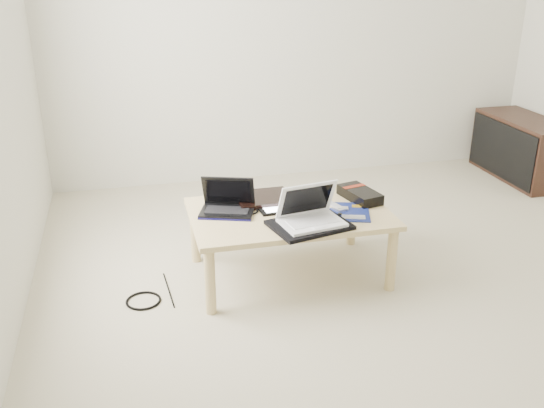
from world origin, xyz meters
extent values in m
plane|color=beige|center=(0.00, 0.00, 0.00)|extent=(4.00, 4.00, 0.00)
cube|color=beige|center=(0.00, 2.05, 1.30)|extent=(4.00, 0.10, 2.60)
cube|color=tan|center=(-0.55, 0.29, 0.39)|extent=(1.10, 0.70, 0.03)
cylinder|color=tan|center=(-1.05, -0.01, 0.18)|extent=(0.06, 0.06, 0.37)
cylinder|color=tan|center=(-0.05, -0.01, 0.18)|extent=(0.06, 0.06, 0.37)
cylinder|color=tan|center=(-1.05, 0.59, 0.18)|extent=(0.06, 0.06, 0.37)
cylinder|color=tan|center=(-0.05, 0.59, 0.18)|extent=(0.06, 0.06, 0.37)
cube|color=#361F16|center=(1.78, 1.45, 0.25)|extent=(0.40, 0.90, 0.50)
cube|color=black|center=(1.58, 1.45, 0.25)|extent=(0.02, 0.86, 0.44)
cube|color=black|center=(-0.66, 0.47, 0.42)|extent=(0.32, 0.26, 0.03)
cube|color=black|center=(-0.89, 0.35, 0.41)|extent=(0.34, 0.28, 0.02)
cube|color=black|center=(-0.90, 0.34, 0.42)|extent=(0.26, 0.18, 0.00)
cube|color=black|center=(-0.92, 0.27, 0.42)|extent=(0.07, 0.05, 0.00)
cube|color=black|center=(-0.87, 0.41, 0.51)|extent=(0.30, 0.17, 0.19)
cube|color=black|center=(-0.88, 0.40, 0.51)|extent=(0.25, 0.14, 0.15)
cube|color=#0E0C45|center=(-0.93, 0.25, 0.40)|extent=(0.28, 0.11, 0.01)
cube|color=black|center=(-0.60, 0.34, 0.41)|extent=(0.25, 0.19, 0.01)
cube|color=white|center=(-0.60, 0.34, 0.41)|extent=(0.20, 0.15, 0.00)
cube|color=silver|center=(-0.30, 0.30, 0.41)|extent=(0.11, 0.23, 0.02)
cube|color=#A4A4AA|center=(-0.30, 0.30, 0.42)|extent=(0.09, 0.19, 0.00)
cube|color=black|center=(-0.51, 0.06, 0.41)|extent=(0.45, 0.37, 0.02)
cube|color=white|center=(-0.50, 0.05, 0.43)|extent=(0.35, 0.27, 0.02)
cube|color=silver|center=(-0.50, 0.05, 0.44)|extent=(0.28, 0.16, 0.00)
cube|color=white|center=(-0.48, -0.03, 0.44)|extent=(0.07, 0.04, 0.00)
cube|color=white|center=(-0.51, 0.12, 0.53)|extent=(0.33, 0.15, 0.20)
cube|color=black|center=(-0.51, 0.11, 0.53)|extent=(0.28, 0.12, 0.16)
cube|color=#0C1A53|center=(-0.23, 0.19, 0.40)|extent=(0.29, 0.33, 0.01)
cube|color=silver|center=(-0.25, 0.23, 0.41)|extent=(0.06, 0.06, 0.01)
cube|color=gold|center=(-0.15, 0.25, 0.41)|extent=(0.09, 0.04, 0.01)
cube|color=gold|center=(-0.15, 0.23, 0.41)|extent=(0.09, 0.04, 0.01)
cube|color=silver|center=(-0.23, 0.13, 0.41)|extent=(0.12, 0.05, 0.01)
cube|color=silver|center=(-0.24, 0.11, 0.41)|extent=(0.12, 0.05, 0.01)
cube|color=silver|center=(-0.25, 0.09, 0.41)|extent=(0.12, 0.05, 0.01)
cube|color=black|center=(-0.30, 0.16, 0.41)|extent=(0.03, 0.03, 0.01)
cube|color=black|center=(-0.10, 0.36, 0.43)|extent=(0.20, 0.31, 0.06)
cube|color=maroon|center=(-0.12, 0.42, 0.46)|extent=(0.15, 0.07, 0.00)
torus|color=black|center=(-0.77, 0.33, 0.41)|extent=(0.10, 0.10, 0.01)
torus|color=black|center=(-1.39, 0.18, 0.01)|extent=(0.24, 0.24, 0.01)
cylinder|color=black|center=(-1.25, 0.27, 0.00)|extent=(0.03, 0.38, 0.01)
camera|label=1|loc=(-1.40, -2.71, 1.72)|focal=40.00mm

